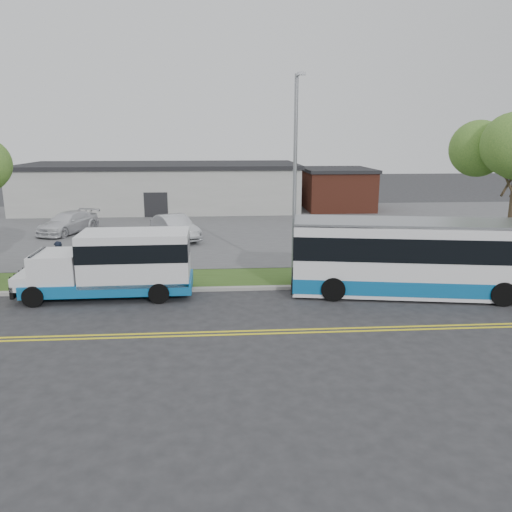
{
  "coord_description": "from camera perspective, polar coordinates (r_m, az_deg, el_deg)",
  "views": [
    {
      "loc": [
        -0.54,
        -20.73,
        6.9
      ],
      "look_at": [
        1.03,
        1.07,
        1.6
      ],
      "focal_mm": 35.0,
      "sensor_mm": 36.0,
      "label": 1
    }
  ],
  "objects": [
    {
      "name": "commercial_building",
      "position": [
        48.27,
        -10.71,
        7.79
      ],
      "size": [
        25.4,
        10.4,
        4.35
      ],
      "color": "#9E9E99",
      "rests_on": "ground"
    },
    {
      "name": "brick_wing",
      "position": [
        48.27,
        9.19,
        7.59
      ],
      "size": [
        6.3,
        7.3,
        3.9
      ],
      "color": "brown",
      "rests_on": "ground"
    },
    {
      "name": "parked_car_a",
      "position": [
        33.74,
        -9.26,
        3.24
      ],
      "size": [
        3.82,
        5.2,
        1.64
      ],
      "primitive_type": "imported",
      "rotation": [
        0.0,
        0.0,
        0.48
      ],
      "color": "#B2B4BA",
      "rests_on": "parking_lot"
    },
    {
      "name": "parking_lot",
      "position": [
        38.35,
        -3.26,
        3.32
      ],
      "size": [
        80.0,
        25.0,
        0.1
      ],
      "primitive_type": "cube",
      "color": "#4C4C4F",
      "rests_on": "ground"
    },
    {
      "name": "pedestrian",
      "position": [
        25.42,
        -21.6,
        -0.57
      ],
      "size": [
        0.85,
        0.82,
        1.97
      ],
      "primitive_type": "imported",
      "rotation": [
        0.0,
        0.0,
        3.83
      ],
      "color": "black",
      "rests_on": "verge"
    },
    {
      "name": "grocery_bag_left",
      "position": [
        25.48,
        -22.25,
        -2.52
      ],
      "size": [
        0.32,
        0.32,
        0.32
      ],
      "primitive_type": "sphere",
      "color": "white",
      "rests_on": "verge"
    },
    {
      "name": "parked_car_b",
      "position": [
        37.99,
        -20.68,
        3.58
      ],
      "size": [
        3.97,
        5.54,
        1.49
      ],
      "primitive_type": "imported",
      "rotation": [
        0.0,
        0.0,
        -0.41
      ],
      "color": "silver",
      "rests_on": "parking_lot"
    },
    {
      "name": "grocery_bag_right",
      "position": [
        25.76,
        -20.65,
        -2.21
      ],
      "size": [
        0.32,
        0.32,
        0.32
      ],
      "primitive_type": "sphere",
      "color": "white",
      "rests_on": "verge"
    },
    {
      "name": "streetlight_near",
      "position": [
        23.78,
        4.5,
        9.57
      ],
      "size": [
        0.35,
        1.53,
        9.5
      ],
      "color": "gray",
      "rests_on": "verge"
    },
    {
      "name": "verge",
      "position": [
        24.61,
        -2.71,
        -2.55
      ],
      "size": [
        80.0,
        3.3,
        0.1
      ],
      "primitive_type": "cube",
      "color": "#334D19",
      "rests_on": "ground"
    },
    {
      "name": "lane_line_north",
      "position": [
        18.24,
        -2.15,
        -8.59
      ],
      "size": [
        70.0,
        0.12,
        0.01
      ],
      "primitive_type": "cube",
      "color": "yellow",
      "rests_on": "ground"
    },
    {
      "name": "lane_line_south",
      "position": [
        17.97,
        -2.12,
        -8.95
      ],
      "size": [
        70.0,
        0.12,
        0.01
      ],
      "primitive_type": "cube",
      "color": "yellow",
      "rests_on": "ground"
    },
    {
      "name": "transit_bus",
      "position": [
        23.12,
        19.12,
        -0.21
      ],
      "size": [
        12.18,
        4.66,
        3.3
      ],
      "rotation": [
        0.0,
        0.0,
        -0.17
      ],
      "color": "white",
      "rests_on": "ground"
    },
    {
      "name": "ground",
      "position": [
        21.86,
        -2.51,
        -4.79
      ],
      "size": [
        140.0,
        140.0,
        0.0
      ],
      "primitive_type": "plane",
      "color": "#28282B",
      "rests_on": "ground"
    },
    {
      "name": "shuttle_bus",
      "position": [
        22.45,
        -15.4,
        -0.7
      ],
      "size": [
        7.56,
        2.66,
        2.87
      ],
      "rotation": [
        0.0,
        0.0,
        0.02
      ],
      "color": "#0D5A94",
      "rests_on": "ground"
    },
    {
      "name": "curb",
      "position": [
        22.88,
        -2.6,
        -3.74
      ],
      "size": [
        80.0,
        0.3,
        0.15
      ],
      "primitive_type": "cube",
      "color": "#9E9B93",
      "rests_on": "ground"
    }
  ]
}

